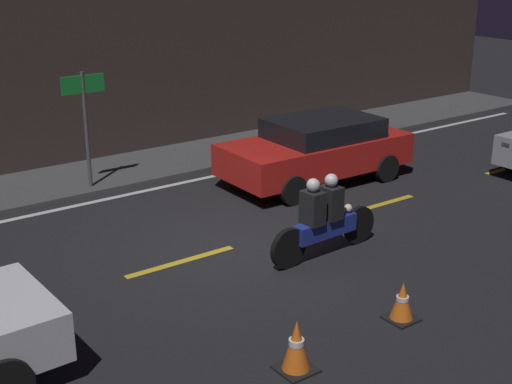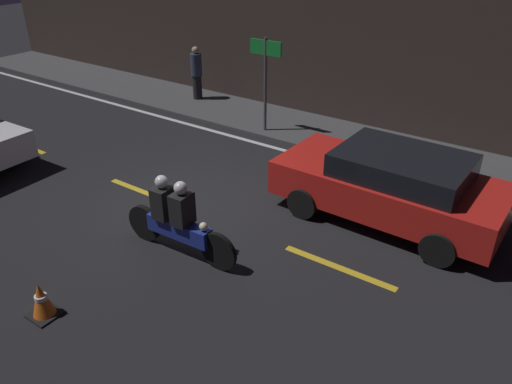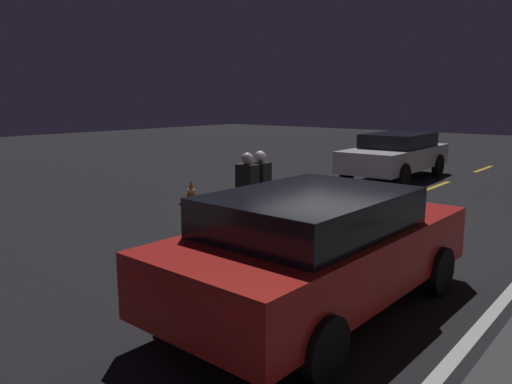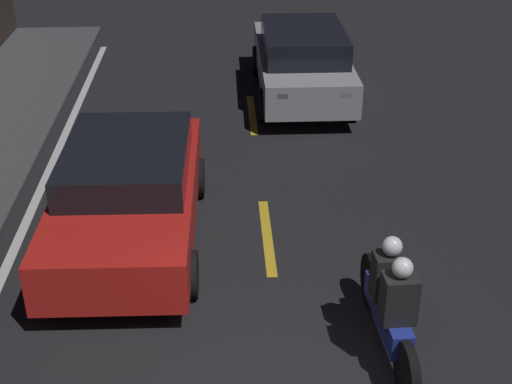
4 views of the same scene
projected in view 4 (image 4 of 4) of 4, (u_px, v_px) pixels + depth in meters
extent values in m
cube|color=gold|center=(267.00, 236.00, 10.15)|extent=(2.00, 0.14, 0.01)
cube|color=gold|center=(252.00, 114.00, 14.08)|extent=(2.00, 0.14, 0.01)
cube|color=red|center=(128.00, 201.00, 9.75)|extent=(4.19, 1.91, 0.67)
cube|color=black|center=(127.00, 159.00, 9.67)|extent=(2.32, 1.69, 0.42)
cube|color=red|center=(180.00, 129.00, 11.49)|extent=(0.06, 0.20, 0.10)
cube|color=red|center=(106.00, 130.00, 11.45)|extent=(0.06, 0.20, 0.10)
cylinder|color=black|center=(190.00, 274.00, 8.81)|extent=(0.61, 0.19, 0.60)
cylinder|color=black|center=(45.00, 277.00, 8.76)|extent=(0.61, 0.19, 0.60)
cylinder|color=black|center=(198.00, 178.00, 11.07)|extent=(0.61, 0.19, 0.60)
cylinder|color=black|center=(83.00, 180.00, 11.02)|extent=(0.61, 0.19, 0.60)
cube|color=#9EA0A5|center=(302.00, 65.00, 14.70)|extent=(4.33, 1.78, 0.65)
cube|color=black|center=(304.00, 41.00, 14.23)|extent=(2.39, 1.60, 0.50)
cube|color=red|center=(282.00, 96.00, 12.73)|extent=(0.06, 0.20, 0.10)
cube|color=red|center=(346.00, 95.00, 12.78)|extent=(0.06, 0.20, 0.10)
cylinder|color=black|center=(257.00, 61.00, 15.99)|extent=(0.65, 0.18, 0.65)
cylinder|color=black|center=(333.00, 60.00, 16.06)|extent=(0.65, 0.18, 0.65)
cylinder|color=black|center=(264.00, 105.00, 13.65)|extent=(0.65, 0.18, 0.65)
cylinder|color=black|center=(353.00, 104.00, 13.72)|extent=(0.65, 0.18, 0.65)
cylinder|color=black|center=(370.00, 281.00, 8.63)|extent=(0.67, 0.11, 0.67)
cylinder|color=black|center=(407.00, 374.00, 7.23)|extent=(0.68, 0.13, 0.67)
cube|color=navy|center=(388.00, 313.00, 7.86)|extent=(1.24, 0.29, 0.30)
sphere|color=#F2EABF|center=(378.00, 268.00, 8.20)|extent=(0.14, 0.14, 0.14)
cube|color=black|center=(389.00, 276.00, 7.74)|extent=(0.29, 0.37, 0.55)
sphere|color=silver|center=(392.00, 246.00, 7.56)|extent=(0.22, 0.22, 0.22)
cube|color=black|center=(399.00, 298.00, 7.39)|extent=(0.29, 0.37, 0.55)
sphere|color=silver|center=(403.00, 268.00, 7.21)|extent=(0.22, 0.22, 0.22)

